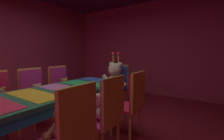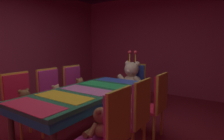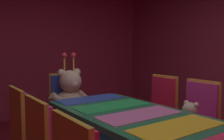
{
  "view_description": "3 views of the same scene",
  "coord_description": "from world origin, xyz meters",
  "px_view_note": "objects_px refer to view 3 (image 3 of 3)",
  "views": [
    {
      "loc": [
        1.79,
        -1.39,
        1.24
      ],
      "look_at": [
        0.18,
        1.01,
        0.93
      ],
      "focal_mm": 24.43,
      "sensor_mm": 36.0,
      "label": 1
    },
    {
      "loc": [
        1.76,
        -1.95,
        1.39
      ],
      "look_at": [
        -0.04,
        0.73,
        0.95
      ],
      "focal_mm": 29.57,
      "sensor_mm": 36.0,
      "label": 2
    },
    {
      "loc": [
        -1.43,
        -1.61,
        1.32
      ],
      "look_at": [
        0.15,
        0.64,
        1.09
      ],
      "focal_mm": 39.71,
      "sensor_mm": 36.0,
      "label": 3
    }
  ],
  "objects_px": {
    "chair_left_2": "(26,131)",
    "teddy_left_2": "(42,129)",
    "throne_chair": "(66,101)",
    "chair_right_2": "(160,106)",
    "banquet_table": "(139,125)",
    "king_teddy_bear": "(71,94)",
    "teddy_right_1": "(189,119)",
    "chair_right_1": "(198,117)"
  },
  "relations": [
    {
      "from": "banquet_table",
      "to": "teddy_right_1",
      "type": "bearing_deg",
      "value": -1.57
    },
    {
      "from": "banquet_table",
      "to": "chair_right_2",
      "type": "relative_size",
      "value": 2.05
    },
    {
      "from": "chair_right_1",
      "to": "king_teddy_bear",
      "type": "xyz_separation_m",
      "value": [
        -0.81,
        1.4,
        0.12
      ]
    },
    {
      "from": "banquet_table",
      "to": "king_teddy_bear",
      "type": "xyz_separation_m",
      "value": [
        0.0,
        1.38,
        0.07
      ]
    },
    {
      "from": "teddy_left_2",
      "to": "throne_chair",
      "type": "relative_size",
      "value": 0.33
    },
    {
      "from": "chair_left_2",
      "to": "chair_right_2",
      "type": "relative_size",
      "value": 1.0
    },
    {
      "from": "banquet_table",
      "to": "chair_right_1",
      "type": "bearing_deg",
      "value": -1.29
    },
    {
      "from": "banquet_table",
      "to": "chair_left_2",
      "type": "xyz_separation_m",
      "value": [
        -0.82,
        0.58,
        -0.06
      ]
    },
    {
      "from": "chair_right_1",
      "to": "chair_right_2",
      "type": "bearing_deg",
      "value": -93.16
    },
    {
      "from": "teddy_right_1",
      "to": "king_teddy_bear",
      "type": "relative_size",
      "value": 0.42
    },
    {
      "from": "throne_chair",
      "to": "banquet_table",
      "type": "bearing_deg",
      "value": -0.0
    },
    {
      "from": "chair_left_2",
      "to": "teddy_right_1",
      "type": "xyz_separation_m",
      "value": [
        1.49,
        -0.59,
        -0.0
      ]
    },
    {
      "from": "teddy_left_2",
      "to": "chair_right_2",
      "type": "relative_size",
      "value": 0.33
    },
    {
      "from": "king_teddy_bear",
      "to": "throne_chair",
      "type": "bearing_deg",
      "value": 180.0
    },
    {
      "from": "banquet_table",
      "to": "teddy_left_2",
      "type": "height_order",
      "value": "teddy_left_2"
    },
    {
      "from": "teddy_left_2",
      "to": "chair_right_1",
      "type": "bearing_deg",
      "value": -21.79
    },
    {
      "from": "chair_right_1",
      "to": "teddy_right_1",
      "type": "xyz_separation_m",
      "value": [
        -0.15,
        0.0,
        -0.0
      ]
    },
    {
      "from": "chair_left_2",
      "to": "chair_right_1",
      "type": "bearing_deg",
      "value": -20.01
    },
    {
      "from": "banquet_table",
      "to": "chair_left_2",
      "type": "bearing_deg",
      "value": 144.84
    },
    {
      "from": "banquet_table",
      "to": "teddy_right_1",
      "type": "distance_m",
      "value": 0.67
    },
    {
      "from": "banquet_table",
      "to": "teddy_left_2",
      "type": "relative_size",
      "value": 6.3
    },
    {
      "from": "chair_right_1",
      "to": "king_teddy_bear",
      "type": "relative_size",
      "value": 1.21
    },
    {
      "from": "throne_chair",
      "to": "king_teddy_bear",
      "type": "height_order",
      "value": "king_teddy_bear"
    },
    {
      "from": "chair_right_2",
      "to": "banquet_table",
      "type": "bearing_deg",
      "value": 33.68
    },
    {
      "from": "chair_right_1",
      "to": "king_teddy_bear",
      "type": "height_order",
      "value": "king_teddy_bear"
    },
    {
      "from": "teddy_right_1",
      "to": "chair_left_2",
      "type": "bearing_deg",
      "value": -21.8
    },
    {
      "from": "teddy_left_2",
      "to": "teddy_right_1",
      "type": "relative_size",
      "value": 0.94
    },
    {
      "from": "banquet_table",
      "to": "teddy_left_2",
      "type": "distance_m",
      "value": 0.89
    },
    {
      "from": "banquet_table",
      "to": "chair_right_2",
      "type": "xyz_separation_m",
      "value": [
        0.85,
        0.56,
        -0.06
      ]
    },
    {
      "from": "chair_right_2",
      "to": "throne_chair",
      "type": "bearing_deg",
      "value": -49.16
    },
    {
      "from": "teddy_left_2",
      "to": "king_teddy_bear",
      "type": "relative_size",
      "value": 0.39
    },
    {
      "from": "chair_left_2",
      "to": "teddy_left_2",
      "type": "distance_m",
      "value": 0.15
    },
    {
      "from": "chair_left_2",
      "to": "chair_right_2",
      "type": "xyz_separation_m",
      "value": [
        1.67,
        -0.01,
        0.0
      ]
    },
    {
      "from": "chair_right_1",
      "to": "chair_right_2",
      "type": "xyz_separation_m",
      "value": [
        0.03,
        0.58,
        0.0
      ]
    },
    {
      "from": "chair_right_1",
      "to": "throne_chair",
      "type": "height_order",
      "value": "same"
    },
    {
      "from": "banquet_table",
      "to": "teddy_right_1",
      "type": "xyz_separation_m",
      "value": [
        0.67,
        -0.02,
        -0.06
      ]
    },
    {
      "from": "king_teddy_bear",
      "to": "chair_right_1",
      "type": "bearing_deg",
      "value": 30.25
    },
    {
      "from": "chair_right_1",
      "to": "throne_chair",
      "type": "distance_m",
      "value": 1.76
    },
    {
      "from": "teddy_left_2",
      "to": "teddy_right_1",
      "type": "xyz_separation_m",
      "value": [
        1.34,
        -0.59,
        0.01
      ]
    },
    {
      "from": "chair_right_2",
      "to": "king_teddy_bear",
      "type": "height_order",
      "value": "king_teddy_bear"
    },
    {
      "from": "throne_chair",
      "to": "chair_right_2",
      "type": "bearing_deg",
      "value": 40.84
    },
    {
      "from": "teddy_right_1",
      "to": "king_teddy_bear",
      "type": "xyz_separation_m",
      "value": [
        -0.67,
        1.4,
        0.12
      ]
    }
  ]
}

